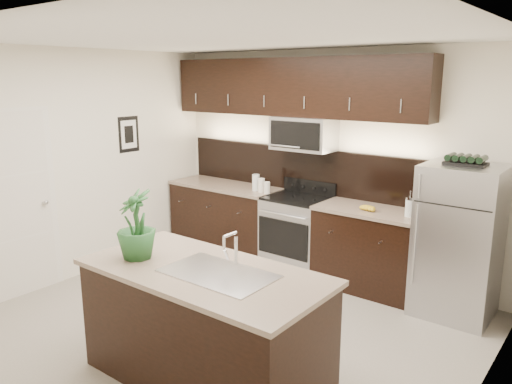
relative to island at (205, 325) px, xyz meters
The scene contains 12 objects.
ground 1.01m from the island, 122.23° to the left, with size 4.50×4.50×0.00m, color gray.
room_walls 1.54m from the island, 129.25° to the left, with size 4.52×4.02×2.71m.
counter_run 2.62m from the island, 110.88° to the left, with size 3.51×0.65×0.94m.
upper_fixtures 3.22m from the island, 109.28° to the left, with size 3.49×0.40×1.66m.
island is the anchor object (origin of this frame).
sink_faucet 0.51m from the island, ahead, with size 0.84×0.50×0.28m.
refrigerator 2.70m from the island, 63.11° to the left, with size 0.74×0.67×1.54m, color #B2B2B7.
wine_rack 2.90m from the island, 63.11° to the left, with size 0.38×0.24×0.09m.
plant 0.97m from the island, 166.84° to the right, with size 0.32×0.32×0.56m, color #1E4D22.
canisters 2.74m from the island, 117.81° to the left, with size 0.31×0.15×0.21m.
french_press 2.56m from the island, 73.92° to the left, with size 0.09×0.09×0.27m.
bananas 2.43m from the island, 85.12° to the left, with size 0.19×0.15×0.06m, color gold.
Camera 1 is at (2.96, -3.34, 2.36)m, focal length 35.00 mm.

